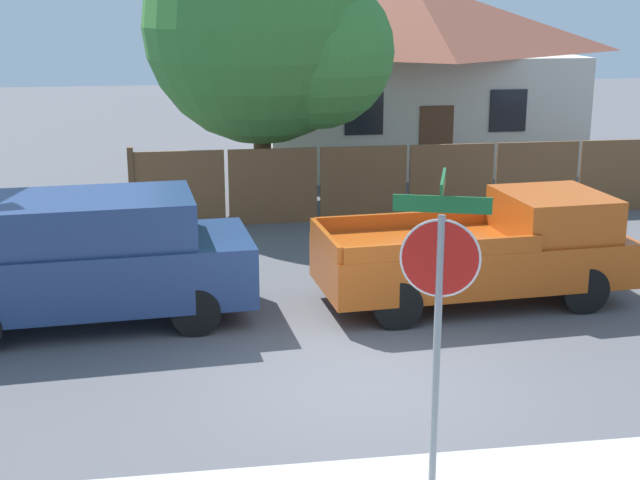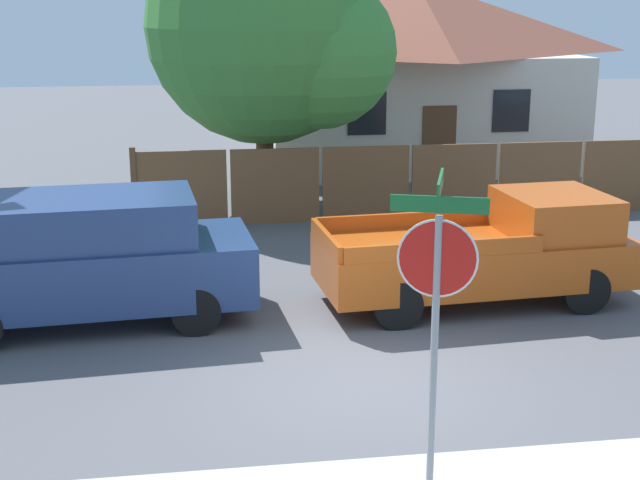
# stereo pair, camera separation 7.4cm
# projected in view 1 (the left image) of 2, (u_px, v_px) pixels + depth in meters

# --- Properties ---
(ground_plane) EXTENTS (80.00, 80.00, 0.00)m
(ground_plane) POSITION_uv_depth(u_px,v_px,m) (359.00, 379.00, 11.38)
(ground_plane) COLOR #56565B
(wooden_fence) EXTENTS (13.92, 0.12, 1.72)m
(wooden_fence) POSITION_uv_depth(u_px,v_px,m) (451.00, 181.00, 19.59)
(wooden_fence) COLOR brown
(wooden_fence) RESTS_ON ground
(house) EXTENTS (9.23, 6.63, 5.22)m
(house) POSITION_uv_depth(u_px,v_px,m) (408.00, 69.00, 25.73)
(house) COLOR beige
(house) RESTS_ON ground
(oak_tree) EXTENTS (5.41, 5.16, 6.67)m
(oak_tree) POSITION_uv_depth(u_px,v_px,m) (272.00, 32.00, 19.44)
(oak_tree) COLOR brown
(oak_tree) RESTS_ON ground
(red_suv) EXTENTS (4.95, 2.33, 1.92)m
(red_suv) POSITION_uv_depth(u_px,v_px,m) (85.00, 256.00, 13.11)
(red_suv) COLOR navy
(red_suv) RESTS_ON ground
(orange_pickup) EXTENTS (5.00, 2.25, 1.72)m
(orange_pickup) POSITION_uv_depth(u_px,v_px,m) (488.00, 251.00, 14.09)
(orange_pickup) COLOR #B74C14
(orange_pickup) RESTS_ON ground
(stop_sign) EXTENTS (0.83, 0.75, 3.22)m
(stop_sign) POSITION_uv_depth(u_px,v_px,m) (439.00, 290.00, 8.01)
(stop_sign) COLOR gray
(stop_sign) RESTS_ON ground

